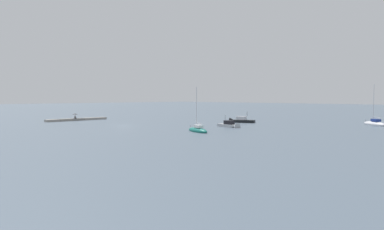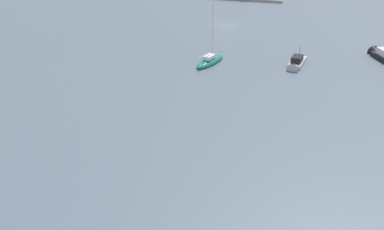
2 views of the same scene
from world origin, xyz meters
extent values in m
plane|color=slate|center=(0.00, 0.00, 0.00)|extent=(500.00, 500.00, 0.00)
cube|color=gray|center=(-6.46, -21.55, 0.28)|extent=(3.15, 1.89, 0.57)
cube|color=gray|center=(-3.23, -21.55, 0.28)|extent=(3.15, 1.89, 0.57)
ellipsoid|color=#197266|center=(-1.69, 20.27, 0.22)|extent=(3.57, 6.34, 1.05)
cube|color=white|center=(-1.60, 20.56, 0.98)|extent=(1.53, 1.95, 0.48)
cylinder|color=silver|center=(-1.84, 19.81, 4.28)|extent=(0.10, 0.10, 7.08)
cylinder|color=silver|center=(-1.51, 20.82, 1.53)|extent=(0.74, 2.05, 0.08)
sphere|color=black|center=(-2.57, 17.60, 0.78)|extent=(0.14, 0.14, 0.14)
cube|color=#ADB2B7|center=(-12.98, 17.63, 0.19)|extent=(2.37, 4.73, 0.75)
cone|color=#ADB2B7|center=(-12.61, 19.86, 0.19)|extent=(1.83, 1.82, 1.59)
cube|color=black|center=(-12.89, 18.17, 0.94)|extent=(1.57, 2.17, 0.75)
cube|color=#283847|center=(-12.81, 18.70, 0.98)|extent=(1.19, 0.28, 0.53)
cylinder|color=black|center=(-13.09, 16.96, 1.84)|extent=(0.05, 0.05, 1.05)
cone|color=black|center=(-23.53, 10.81, 0.21)|extent=(2.36, 2.35, 1.79)
cube|color=#283847|center=(-24.06, 12.02, 1.10)|extent=(1.27, 0.63, 0.59)
camera|label=1|loc=(41.01, 62.06, 6.11)|focal=32.18mm
camera|label=2|loc=(-13.50, 73.07, 19.27)|focal=39.89mm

